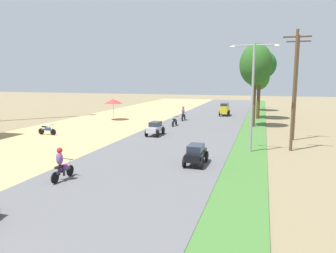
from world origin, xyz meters
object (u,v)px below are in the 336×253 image
object	(u,v)px
vendor_umbrella	(113,101)
median_tree_second	(260,65)
car_sedan_black	(196,153)
car_sedan_silver	(155,128)
utility_pole_near	(294,89)
parked_motorbike_third	(47,129)
motorbike_ahead_fourth	(183,114)
median_tree_nearest	(256,65)
streetlamp_near	(253,90)
median_tree_third	(259,77)
car_van_yellow	(225,109)
motorbike_ahead_second	(62,165)
streetlamp_mid	(260,83)
utility_pole_far	(296,86)
motorbike_ahead_third	(175,121)

from	to	relation	value
vendor_umbrella	median_tree_second	world-z (taller)	median_tree_second
median_tree_second	car_sedan_black	world-z (taller)	median_tree_second
car_sedan_silver	utility_pole_near	bearing A→B (deg)	-12.86
parked_motorbike_third	utility_pole_near	distance (m)	20.52
parked_motorbike_third	car_sedan_silver	size ratio (longest dim) A/B	0.80
motorbike_ahead_fourth	median_tree_nearest	bearing A→B (deg)	-16.73
median_tree_nearest	streetlamp_near	world-z (taller)	median_tree_nearest
median_tree_third	utility_pole_near	xyz separation A→B (m)	(2.76, -27.12, -0.81)
utility_pole_near	motorbike_ahead_fourth	distance (m)	17.17
median_tree_third	car_van_yellow	bearing A→B (deg)	-116.40
median_tree_second	median_tree_nearest	bearing A→B (deg)	-92.53
median_tree_third	car_sedan_silver	bearing A→B (deg)	-108.36
median_tree_second	vendor_umbrella	bearing A→B (deg)	-159.27
median_tree_nearest	car_van_yellow	distance (m)	10.83
motorbike_ahead_fourth	motorbike_ahead_second	bearing A→B (deg)	-90.94
vendor_umbrella	car_sedan_silver	distance (m)	11.80
median_tree_second	streetlamp_mid	bearing A→B (deg)	90.53
parked_motorbike_third	streetlamp_near	size ratio (longest dim) A/B	0.25
vendor_umbrella	utility_pole_far	bearing A→B (deg)	-19.11
car_sedan_silver	motorbike_ahead_fourth	bearing A→B (deg)	90.11
median_tree_third	motorbike_ahead_second	bearing A→B (deg)	-102.88
streetlamp_mid	utility_pole_far	distance (m)	27.46
motorbike_ahead_second	motorbike_ahead_third	bearing A→B (deg)	88.36
median_tree_third	parked_motorbike_third	bearing A→B (deg)	-122.72
streetlamp_near	motorbike_ahead_fourth	xyz separation A→B (m)	(-8.26, 14.09, -3.42)
streetlamp_mid	car_van_yellow	xyz separation A→B (m)	(-4.16, -12.48, -3.17)
utility_pole_far	median_tree_third	bearing A→B (deg)	97.96
parked_motorbike_third	car_sedan_silver	bearing A→B (deg)	14.97
vendor_umbrella	median_tree_second	distance (m)	18.20
parked_motorbike_third	motorbike_ahead_third	bearing A→B (deg)	41.55
motorbike_ahead_second	median_tree_second	bearing A→B (deg)	72.31
motorbike_ahead_second	car_sedan_silver	bearing A→B (deg)	88.23
vendor_umbrella	streetlamp_near	bearing A→B (deg)	-36.58
median_tree_nearest	streetlamp_near	xyz separation A→B (m)	(0.17, -11.65, -2.07)
car_sedan_silver	motorbike_ahead_fourth	distance (m)	10.27
utility_pole_far	car_sedan_black	size ratio (longest dim) A/B	3.71
parked_motorbike_third	motorbike_ahead_fourth	xyz separation A→B (m)	(9.21, 12.73, 0.30)
utility_pole_far	motorbike_ahead_third	world-z (taller)	utility_pole_far
vendor_umbrella	median_tree_third	xyz separation A→B (m)	(16.35, 16.26, 2.83)
vendor_umbrella	median_tree_nearest	bearing A→B (deg)	-1.86
parked_motorbike_third	utility_pole_near	xyz separation A→B (m)	(20.17, -0.03, 3.77)
median_tree_third	motorbike_ahead_fourth	world-z (taller)	median_tree_third
median_tree_third	car_sedan_black	bearing A→B (deg)	-94.92
motorbike_ahead_second	motorbike_ahead_fourth	distance (m)	23.14
median_tree_nearest	car_sedan_silver	world-z (taller)	median_tree_nearest
car_van_yellow	motorbike_ahead_second	world-z (taller)	car_van_yellow
utility_pole_near	motorbike_ahead_second	size ratio (longest dim) A/B	4.60
median_tree_nearest	motorbike_ahead_fourth	distance (m)	10.08
streetlamp_near	motorbike_ahead_third	xyz separation A→B (m)	(-8.10, 9.66, -3.71)
motorbike_ahead_second	utility_pole_far	bearing A→B (deg)	50.77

